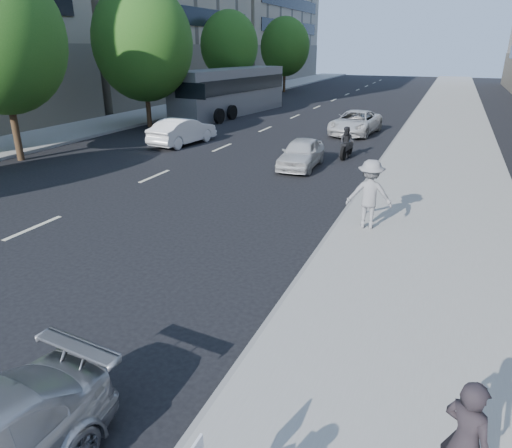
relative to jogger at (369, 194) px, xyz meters
The scene contains 13 objects.
ground 5.93m from the jogger, 113.25° to the right, with size 160.00×160.00×0.00m, color black.
near_sidewalk 14.78m from the jogger, 83.38° to the left, with size 5.00×120.00×0.15m, color gray.
far_sidewalk 24.05m from the jogger, 142.44° to the left, with size 4.50×120.00×0.15m, color gray.
tree_far_c 20.77m from the jogger, 141.68° to the left, with size 6.00×6.00×8.47m.
tree_far_d 29.63m from the jogger, 122.99° to the left, with size 4.80×4.80×7.65m.
tree_far_e 41.99m from the jogger, 112.49° to the left, with size 5.40×5.40×7.89m.
jogger is the anchor object (origin of this frame).
pedestrian_woman 8.17m from the jogger, 73.43° to the right, with size 0.57×0.37×1.56m, color black.
white_sedan_near 7.39m from the jogger, 121.64° to the left, with size 1.44×3.58×1.22m, color silver.
white_sedan_mid 14.04m from the jogger, 142.12° to the left, with size 1.45×4.16×1.37m, color white.
white_sedan_far 15.47m from the jogger, 102.38° to the left, with size 2.21×4.79×1.33m, color silver.
motorcycle 9.21m from the jogger, 105.66° to the left, with size 0.74×2.05×1.42m.
bus 24.22m from the jogger, 124.40° to the left, with size 4.05×12.31×3.30m.
Camera 1 is at (3.99, -6.68, 4.82)m, focal length 32.00 mm.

